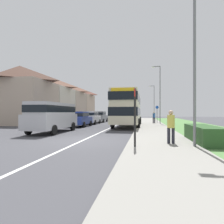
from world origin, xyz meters
TOP-DOWN VIEW (x-y plane):
  - ground_plane at (0.00, 0.00)m, footprint 120.00×120.00m
  - lane_marking_centre at (0.00, 8.00)m, footprint 0.14×60.00m
  - pavement_near_side at (4.20, 6.00)m, footprint 3.20×68.00m
  - grass_verge_seaward at (8.50, 6.00)m, footprint 6.00×68.00m
  - roadside_hedge at (6.30, 0.01)m, footprint 1.10×3.74m
  - double_decker_bus at (1.58, 11.03)m, footprint 2.80×10.48m
  - parked_van_silver at (-3.65, 3.73)m, footprint 2.11×5.55m
  - parked_car_blue at (-3.61, 9.72)m, footprint 1.93×3.91m
  - parked_car_white at (-3.64, 14.41)m, footprint 1.90×4.04m
  - parked_car_grey at (-3.68, 19.57)m, footprint 1.95×4.31m
  - pedestrian_at_stop at (4.62, -0.87)m, footprint 0.34×0.34m
  - pedestrian_walking_away at (4.66, 16.29)m, footprint 0.34×0.34m
  - bus_stop_sign at (3.00, -1.92)m, footprint 0.09×0.52m
  - cycle_route_sign at (5.17, 17.81)m, footprint 0.44×0.08m
  - street_lamp_near at (5.42, -1.43)m, footprint 1.14×0.20m
  - street_lamp_mid at (5.28, 15.21)m, footprint 1.14×0.20m
  - street_lamp_far at (5.29, 30.75)m, footprint 1.14×0.20m
  - house_terrace_far_side at (-12.73, 22.28)m, footprint 7.96×26.39m

SIDE VIEW (x-z plane):
  - ground_plane at x=0.00m, z-range 0.00..0.00m
  - lane_marking_centre at x=0.00m, z-range 0.00..0.01m
  - grass_verge_seaward at x=8.50m, z-range 0.00..0.08m
  - pavement_near_side at x=4.20m, z-range 0.00..0.12m
  - roadside_hedge at x=6.30m, z-range 0.00..0.90m
  - parked_car_blue at x=-3.61m, z-range 0.08..1.74m
  - parked_car_white at x=-3.64m, z-range 0.08..1.79m
  - parked_car_grey at x=-3.68m, z-range 0.08..1.80m
  - pedestrian_at_stop at x=4.62m, z-range 0.14..1.81m
  - pedestrian_walking_away at x=4.66m, z-range 0.14..1.81m
  - parked_van_silver at x=-3.65m, z-range 0.21..2.51m
  - cycle_route_sign at x=5.17m, z-range 0.17..2.69m
  - bus_stop_sign at x=3.00m, z-range 0.24..2.84m
  - double_decker_bus at x=1.58m, z-range 0.29..3.99m
  - house_terrace_far_side at x=-12.73m, z-range 0.00..7.68m
  - street_lamp_far at x=5.29m, z-range 0.55..7.73m
  - street_lamp_near at x=5.42m, z-range 0.55..7.89m
  - street_lamp_mid at x=5.28m, z-range 0.55..8.14m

